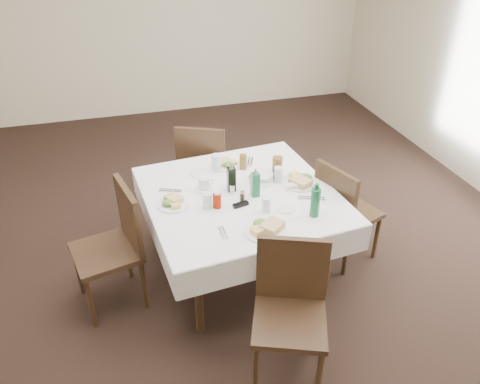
{
  "coord_description": "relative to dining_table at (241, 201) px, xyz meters",
  "views": [
    {
      "loc": [
        -0.66,
        -3.16,
        2.67
      ],
      "look_at": [
        0.15,
        -0.27,
        0.8
      ],
      "focal_mm": 35.0,
      "sensor_mm": 36.0,
      "label": 1
    }
  ],
  "objects": [
    {
      "name": "oil_cruet_green",
      "position": [
        0.1,
        -0.06,
        0.18
      ],
      "size": [
        0.06,
        0.06,
        0.24
      ],
      "color": "#186038",
      "rests_on": "dining_table"
    },
    {
      "name": "oil_cruet_dark",
      "position": [
        -0.06,
        0.06,
        0.18
      ],
      "size": [
        0.06,
        0.06,
        0.25
      ],
      "color": "black",
      "rests_on": "dining_table"
    },
    {
      "name": "water_n",
      "position": [
        -0.1,
        0.4,
        0.15
      ],
      "size": [
        0.08,
        0.08,
        0.14
      ],
      "color": "silver",
      "rests_on": "dining_table"
    },
    {
      "name": "water_w",
      "position": [
        -0.29,
        -0.12,
        0.14
      ],
      "size": [
        0.07,
        0.07,
        0.12
      ],
      "color": "silver",
      "rests_on": "dining_table"
    },
    {
      "name": "iced_tea_b",
      "position": [
        0.36,
        0.18,
        0.16
      ],
      "size": [
        0.08,
        0.08,
        0.17
      ],
      "color": "brown",
      "rests_on": "dining_table"
    },
    {
      "name": "salt_shaker",
      "position": [
        -0.06,
        0.01,
        0.11
      ],
      "size": [
        0.03,
        0.03,
        0.08
      ],
      "color": "white",
      "rests_on": "dining_table"
    },
    {
      "name": "chair_north",
      "position": [
        -0.1,
        0.92,
        -0.13
      ],
      "size": [
        0.61,
        0.61,
        0.97
      ],
      "color": "#311D0F",
      "rests_on": "ground"
    },
    {
      "name": "sunglasses",
      "position": [
        -0.05,
        -0.17,
        0.09
      ],
      "size": [
        0.13,
        0.06,
        0.03
      ],
      "color": "black",
      "rests_on": "dining_table"
    },
    {
      "name": "cutlery_w",
      "position": [
        -0.52,
        0.18,
        0.08
      ],
      "size": [
        0.18,
        0.11,
        0.01
      ],
      "color": "silver",
      "rests_on": "dining_table"
    },
    {
      "name": "sugar_caddy",
      "position": [
        0.39,
        -0.05,
        0.1
      ],
      "size": [
        0.09,
        0.06,
        0.05
      ],
      "color": "white",
      "rests_on": "dining_table"
    },
    {
      "name": "cutlery_n",
      "position": [
        0.22,
        0.47,
        0.08
      ],
      "size": [
        0.1,
        0.16,
        0.01
      ],
      "color": "silver",
      "rests_on": "dining_table"
    },
    {
      "name": "room_shell",
      "position": [
        -0.17,
        0.23,
        1.02
      ],
      "size": [
        6.04,
        7.04,
        2.8
      ],
      "color": "beige",
      "rests_on": "ground"
    },
    {
      "name": "cutlery_e",
      "position": [
        0.49,
        -0.22,
        0.08
      ],
      "size": [
        0.2,
        0.12,
        0.01
      ],
      "color": "silver",
      "rests_on": "dining_table"
    },
    {
      "name": "meal_east",
      "position": [
        0.5,
        0.01,
        0.1
      ],
      "size": [
        0.3,
        0.3,
        0.06
      ],
      "color": "white",
      "rests_on": "dining_table"
    },
    {
      "name": "meal_west",
      "position": [
        -0.53,
        -0.02,
        0.09
      ],
      "size": [
        0.24,
        0.24,
        0.05
      ],
      "color": "white",
      "rests_on": "dining_table"
    },
    {
      "name": "ketchup_bottle",
      "position": [
        -0.22,
        -0.14,
        0.14
      ],
      "size": [
        0.06,
        0.06,
        0.13
      ],
      "color": "#A91600",
      "rests_on": "dining_table"
    },
    {
      "name": "chair_west",
      "position": [
        -0.96,
        -0.05,
        -0.13
      ],
      "size": [
        0.55,
        0.55,
        0.97
      ],
      "color": "#311D0F",
      "rests_on": "ground"
    },
    {
      "name": "meal_south",
      "position": [
        0.03,
        -0.51,
        0.1
      ],
      "size": [
        0.29,
        0.29,
        0.06
      ],
      "color": "white",
      "rests_on": "dining_table"
    },
    {
      "name": "water_e",
      "position": [
        0.34,
        0.09,
        0.14
      ],
      "size": [
        0.07,
        0.07,
        0.13
      ],
      "color": "silver",
      "rests_on": "dining_table"
    },
    {
      "name": "side_plate_b",
      "position": [
        0.26,
        -0.3,
        0.08
      ],
      "size": [
        0.14,
        0.14,
        0.01
      ],
      "color": "white",
      "rests_on": "dining_table"
    },
    {
      "name": "chair_south",
      "position": [
        0.05,
        -0.97,
        -0.15
      ],
      "size": [
        0.58,
        0.58,
        0.95
      ],
      "color": "#311D0F",
      "rests_on": "ground"
    },
    {
      "name": "chair_east",
      "position": [
        0.84,
        -0.08,
        -0.16
      ],
      "size": [
        0.56,
        0.56,
        0.92
      ],
      "color": "#311D0F",
      "rests_on": "ground"
    },
    {
      "name": "green_bottle",
      "position": [
        0.42,
        -0.43,
        0.19
      ],
      "size": [
        0.07,
        0.07,
        0.26
      ],
      "color": "#186038",
      "rests_on": "dining_table"
    },
    {
      "name": "cutlery_s",
      "position": [
        -0.25,
        -0.46,
        0.08
      ],
      "size": [
        0.04,
        0.15,
        0.01
      ],
      "color": "silver",
      "rests_on": "dining_table"
    },
    {
      "name": "iced_tea_a",
      "position": [
        0.13,
        0.37,
        0.14
      ],
      "size": [
        0.06,
        0.06,
        0.13
      ],
      "color": "brown",
      "rests_on": "dining_table"
    },
    {
      "name": "bread_basket",
      "position": [
        0.21,
        0.14,
        0.11
      ],
      "size": [
        0.21,
        0.21,
        0.07
      ],
      "color": "silver",
      "rests_on": "dining_table"
    },
    {
      "name": "side_plate_a",
      "position": [
        -0.24,
        0.38,
        0.08
      ],
      "size": [
        0.16,
        0.16,
        0.01
      ],
      "color": "white",
      "rests_on": "dining_table"
    },
    {
      "name": "pepper_shaker",
      "position": [
        -0.02,
        -0.1,
        0.11
      ],
      "size": [
        0.03,
        0.03,
        0.08
      ],
      "color": "#3A2F1E",
      "rests_on": "dining_table"
    },
    {
      "name": "ground_plane",
      "position": [
        -0.17,
        0.23,
        -0.69
      ],
      "size": [
        7.0,
        7.0,
        0.0
      ],
      "primitive_type": "plane",
      "color": "black"
    },
    {
      "name": "meal_north",
      "position": [
        0.01,
        0.45,
        0.09
      ],
      "size": [
        0.23,
        0.23,
        0.05
      ],
      "color": "white",
      "rests_on": "dining_table"
    },
    {
      "name": "water_s",
      "position": [
        0.11,
        -0.29,
        0.13
      ],
      "size": [
        0.06,
        0.06,
        0.12
      ],
      "color": "silver",
      "rests_on": "dining_table"
    },
    {
      "name": "dining_table",
      "position": [
        0.0,
        0.0,
        0.0
      ],
      "size": [
        1.55,
        1.55,
        0.76
      ],
      "color": "#311D0F",
      "rests_on": "ground"
    },
    {
      "name": "coffee_mug",
      "position": [
        -0.26,
        0.13,
        0.12
      ],
      "size": [
        0.15,
        0.14,
        0.1
      ],
      "color": "white",
      "rests_on": "dining_table"
    }
  ]
}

